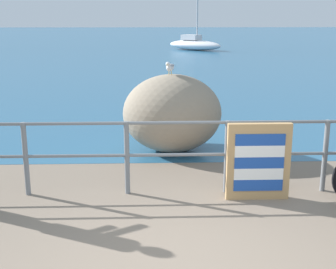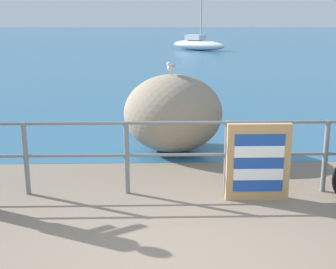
# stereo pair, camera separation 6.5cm
# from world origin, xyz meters

# --- Properties ---
(ground_plane) EXTENTS (120.00, 120.00, 0.10)m
(ground_plane) POSITION_xyz_m (0.00, 20.00, -0.05)
(ground_plane) COLOR #756656
(sea_surface) EXTENTS (120.00, 90.00, 0.01)m
(sea_surface) POSITION_xyz_m (0.00, 48.34, 0.00)
(sea_surface) COLOR #285B7F
(sea_surface) RESTS_ON ground_plane
(promenade_railing) EXTENTS (9.64, 0.07, 1.02)m
(promenade_railing) POSITION_xyz_m (-0.00, 2.01, 0.64)
(promenade_railing) COLOR slate
(promenade_railing) RESTS_ON ground_plane
(folded_deckchair_stack) EXTENTS (0.84, 0.10, 1.04)m
(folded_deckchair_stack) POSITION_xyz_m (1.06, 1.75, 0.52)
(folded_deckchair_stack) COLOR tan
(folded_deckchair_stack) RESTS_ON ground_plane
(breakwater_boulder_main) EXTENTS (1.76, 1.68, 1.39)m
(breakwater_boulder_main) POSITION_xyz_m (0.02, 4.07, 0.70)
(breakwater_boulder_main) COLOR gray
(breakwater_boulder_main) RESTS_ON ground
(seagull) EXTENTS (0.20, 0.34, 0.23)m
(seagull) POSITION_xyz_m (-0.02, 4.02, 1.53)
(seagull) COLOR gold
(seagull) RESTS_ON breakwater_boulder_main
(sailboat) EXTENTS (4.11, 3.94, 4.90)m
(sailboat) POSITION_xyz_m (2.69, 28.90, 0.42)
(sailboat) COLOR white
(sailboat) RESTS_ON sea_surface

